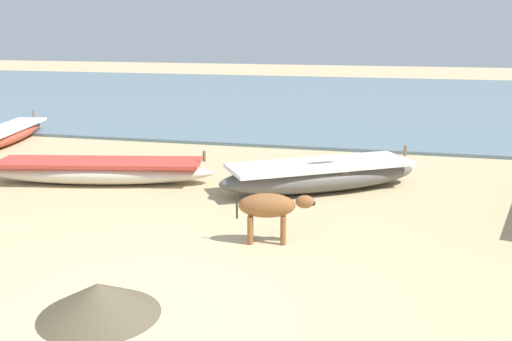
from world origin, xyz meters
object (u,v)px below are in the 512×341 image
at_px(fishing_boat_4, 320,175).
at_px(fishing_boat_6, 7,134).
at_px(fishing_boat_1, 100,171).
at_px(calf_near_brown, 270,207).

height_order(fishing_boat_4, fishing_boat_6, fishing_boat_4).
distance_m(fishing_boat_1, calf_near_brown, 4.41).
distance_m(fishing_boat_4, fishing_boat_6, 8.64).
bearing_deg(calf_near_brown, fishing_boat_1, 137.01).
bearing_deg(fishing_boat_4, fishing_boat_6, 131.01).
height_order(fishing_boat_1, fishing_boat_4, fishing_boat_4).
xyz_separation_m(fishing_boat_1, fishing_boat_6, (-4.19, 2.97, -0.02)).
xyz_separation_m(fishing_boat_4, calf_near_brown, (-0.32, -2.76, 0.22)).
bearing_deg(fishing_boat_1, fishing_boat_4, -4.87).
xyz_separation_m(fishing_boat_1, fishing_boat_4, (4.09, 0.50, 0.04)).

